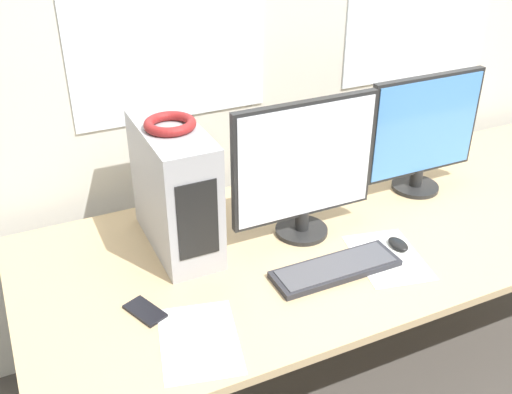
# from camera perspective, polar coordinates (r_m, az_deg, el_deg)

# --- Properties ---
(wall_back) EXTENTS (8.00, 0.07, 2.70)m
(wall_back) POSITION_cam_1_polar(r_m,az_deg,el_deg) (2.42, 4.46, 17.75)
(wall_back) COLOR beige
(wall_back) RESTS_ON ground_plane
(desk) EXTENTS (2.50, 0.95, 0.71)m
(desk) POSITION_cam_1_polar(r_m,az_deg,el_deg) (2.21, 11.39, -3.21)
(desk) COLOR tan
(desk) RESTS_ON ground_plane
(pc_tower) EXTENTS (0.18, 0.43, 0.42)m
(pc_tower) POSITION_cam_1_polar(r_m,az_deg,el_deg) (1.94, -7.72, 0.77)
(pc_tower) COLOR #9E9EA3
(pc_tower) RESTS_ON desk
(headphones) EXTENTS (0.16, 0.16, 0.03)m
(headphones) POSITION_cam_1_polar(r_m,az_deg,el_deg) (1.85, -8.20, 6.91)
(headphones) COLOR maroon
(headphones) RESTS_ON pc_tower
(monitor_main) EXTENTS (0.51, 0.18, 0.48)m
(monitor_main) POSITION_cam_1_polar(r_m,az_deg,el_deg) (1.97, 4.64, 2.85)
(monitor_main) COLOR black
(monitor_main) RESTS_ON desk
(monitor_right_near) EXTENTS (0.48, 0.18, 0.46)m
(monitor_right_near) POSITION_cam_1_polar(r_m,az_deg,el_deg) (2.34, 15.66, 5.98)
(monitor_right_near) COLOR black
(monitor_right_near) RESTS_ON desk
(keyboard) EXTENTS (0.42, 0.13, 0.02)m
(keyboard) POSITION_cam_1_polar(r_m,az_deg,el_deg) (1.92, 7.60, -6.76)
(keyboard) COLOR #28282D
(keyboard) RESTS_ON desk
(mouse) EXTENTS (0.05, 0.09, 0.02)m
(mouse) POSITION_cam_1_polar(r_m,az_deg,el_deg) (2.06, 13.38, -4.39)
(mouse) COLOR black
(mouse) RESTS_ON desk
(cell_phone) EXTENTS (0.11, 0.14, 0.01)m
(cell_phone) POSITION_cam_1_polar(r_m,az_deg,el_deg) (1.78, -10.53, -10.65)
(cell_phone) COLOR black
(cell_phone) RESTS_ON desk
(paper_sheet_left) EXTENTS (0.27, 0.33, 0.00)m
(paper_sheet_left) POSITION_cam_1_polar(r_m,az_deg,el_deg) (2.01, 12.43, -5.62)
(paper_sheet_left) COLOR white
(paper_sheet_left) RESTS_ON desk
(paper_sheet_front) EXTENTS (0.27, 0.34, 0.00)m
(paper_sheet_front) POSITION_cam_1_polar(r_m,az_deg,el_deg) (1.67, -5.44, -13.44)
(paper_sheet_front) COLOR white
(paper_sheet_front) RESTS_ON desk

